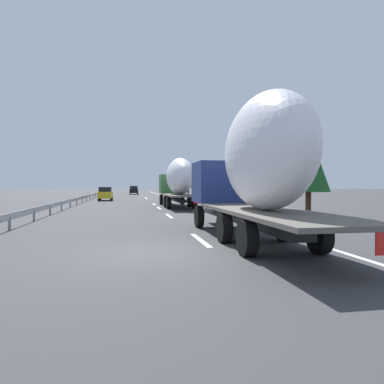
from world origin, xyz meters
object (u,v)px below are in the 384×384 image
truck_lead (178,180)px  truck_trailing (254,166)px  car_black_suv (134,190)px  road_sign (178,185)px  car_yellow_coupe (105,194)px

truck_lead → truck_trailing: 19.85m
truck_lead → truck_trailing: bearing=-180.0°
car_black_suv → road_sign: road_sign is taller
truck_lead → road_sign: bearing=-8.0°
car_yellow_coupe → road_sign: (6.50, -10.52, 1.12)m
car_yellow_coupe → road_sign: road_sign is taller
truck_lead → car_yellow_coupe: size_ratio=3.09×
car_black_suv → road_sign: size_ratio=1.65×
truck_trailing → car_black_suv: bearing=3.0°
car_black_suv → road_sign: (-23.80, -6.52, 1.09)m
road_sign → truck_trailing: bearing=175.8°
truck_lead → road_sign: truck_lead is taller
truck_trailing → car_yellow_coupe: (35.36, 7.42, -1.80)m
car_yellow_coupe → car_black_suv: car_black_suv is taller
truck_trailing → car_yellow_coupe: 36.17m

